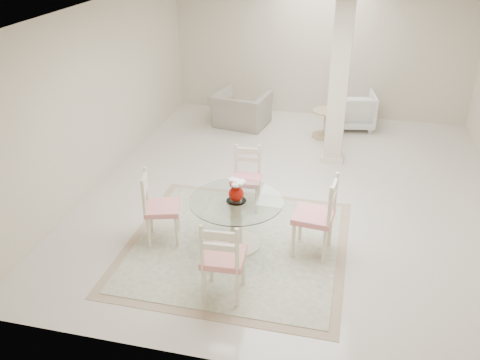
% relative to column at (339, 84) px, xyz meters
% --- Properties ---
extents(ground, '(7.00, 7.00, 0.00)m').
position_rel_column_xyz_m(ground, '(-0.50, -1.30, -1.35)').
color(ground, beige).
rests_on(ground, ground).
extents(room_shell, '(6.02, 7.02, 2.71)m').
position_rel_column_xyz_m(room_shell, '(-0.50, -1.30, 0.51)').
color(room_shell, beige).
rests_on(room_shell, ground).
extents(column, '(0.30, 0.30, 2.70)m').
position_rel_column_xyz_m(column, '(0.00, 0.00, 0.00)').
color(column, beige).
rests_on(column, ground).
extents(area_rug, '(2.78, 2.78, 0.02)m').
position_rel_column_xyz_m(area_rug, '(-1.01, -2.90, -1.34)').
color(area_rug, tan).
rests_on(area_rug, ground).
extents(dining_table, '(1.16, 1.16, 0.67)m').
position_rel_column_xyz_m(dining_table, '(-1.01, -2.90, -1.01)').
color(dining_table, beige).
rests_on(dining_table, ground).
extents(red_vase, '(0.22, 0.21, 0.29)m').
position_rel_column_xyz_m(red_vase, '(-1.00, -2.91, -0.53)').
color(red_vase, '#A30F05').
rests_on(red_vase, dining_table).
extents(dining_chair_east, '(0.51, 0.51, 1.17)m').
position_rel_column_xyz_m(dining_chair_east, '(0.02, -2.82, -0.74)').
color(dining_chair_east, '#F7E9CB').
rests_on(dining_chair_east, ground).
extents(dining_chair_north, '(0.44, 0.44, 1.01)m').
position_rel_column_xyz_m(dining_chair_north, '(-1.10, -1.89, -0.82)').
color(dining_chair_north, beige).
rests_on(dining_chair_north, ground).
extents(dining_chair_west, '(0.54, 0.54, 1.07)m').
position_rel_column_xyz_m(dining_chair_west, '(-2.02, -3.01, -0.78)').
color(dining_chair_west, '#F1E7C6').
rests_on(dining_chair_west, ground).
extents(dining_chair_south, '(0.48, 0.48, 1.13)m').
position_rel_column_xyz_m(dining_chair_south, '(-0.91, -3.92, -0.76)').
color(dining_chair_south, beige).
rests_on(dining_chair_south, ground).
extents(recliner_taupe, '(1.18, 1.07, 0.68)m').
position_rel_column_xyz_m(recliner_taupe, '(-1.90, 1.18, -1.01)').
color(recliner_taupe, gray).
rests_on(recliner_taupe, ground).
extents(armchair_white, '(0.88, 0.90, 0.71)m').
position_rel_column_xyz_m(armchair_white, '(0.28, 1.62, -0.99)').
color(armchair_white, silver).
rests_on(armchair_white, ground).
extents(side_table, '(0.51, 0.51, 0.53)m').
position_rel_column_xyz_m(side_table, '(-0.21, 0.99, -1.11)').
color(side_table, tan).
rests_on(side_table, ground).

